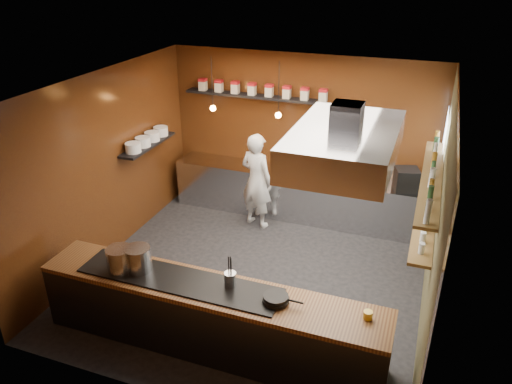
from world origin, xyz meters
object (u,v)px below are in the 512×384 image
at_px(stockpot_large, 138,259).
at_px(espresso_machine, 406,179).
at_px(stockpot_small, 120,259).
at_px(chef, 257,181).
at_px(extractor_hood, 345,144).

height_order(stockpot_large, espresso_machine, espresso_machine).
bearing_deg(stockpot_large, stockpot_small, -158.82).
xyz_separation_m(stockpot_small, espresso_machine, (3.14, 3.76, -0.01)).
distance_m(espresso_machine, chef, 2.58).
height_order(espresso_machine, chef, chef).
relative_size(stockpot_large, espresso_machine, 0.86).
relative_size(extractor_hood, chef, 1.13).
bearing_deg(espresso_machine, stockpot_small, -146.42).
distance_m(extractor_hood, chef, 3.17).
relative_size(extractor_hood, espresso_machine, 5.24).
height_order(extractor_hood, stockpot_large, extractor_hood).
relative_size(stockpot_large, stockpot_small, 0.98).
bearing_deg(chef, espresso_machine, -151.88).
xyz_separation_m(extractor_hood, espresso_machine, (0.67, 2.49, -1.41)).
bearing_deg(stockpot_large, extractor_hood, 27.72).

